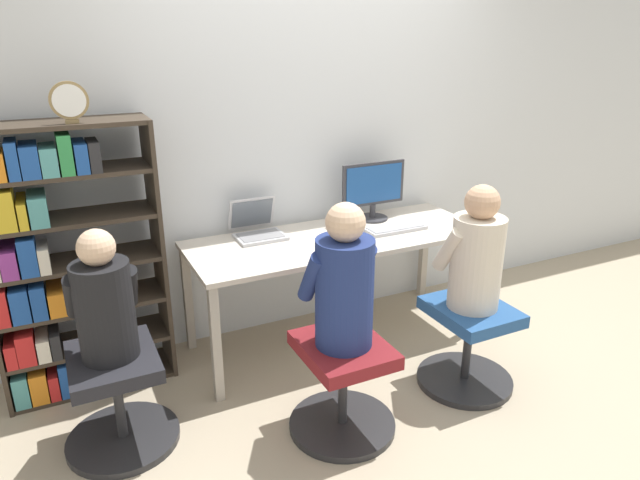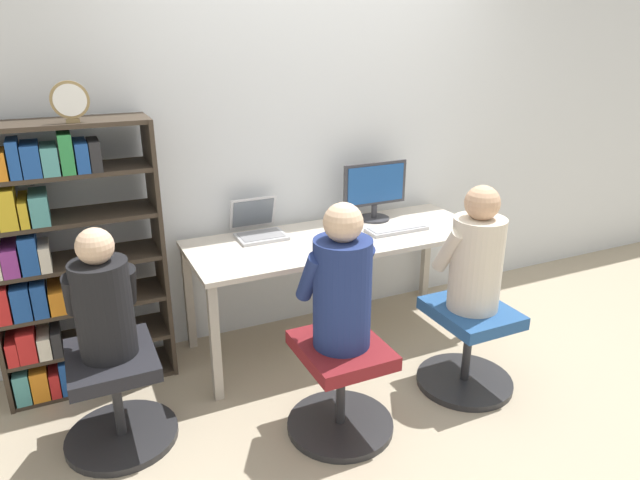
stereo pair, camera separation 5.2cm
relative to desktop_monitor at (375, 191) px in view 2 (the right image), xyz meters
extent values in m
plane|color=tan|center=(-0.37, -0.55, -0.93)|extent=(14.00, 14.00, 0.00)
cube|color=silver|center=(-0.37, 0.22, 0.37)|extent=(10.00, 0.05, 2.60)
cube|color=beige|center=(-0.37, -0.20, -0.22)|extent=(1.89, 0.70, 0.03)
cube|color=#ADA497|center=(-1.27, -0.51, -0.58)|extent=(0.05, 0.05, 0.69)
cube|color=#ADA497|center=(0.53, -0.51, -0.58)|extent=(0.05, 0.05, 0.69)
cube|color=#ADA497|center=(-1.27, 0.11, -0.58)|extent=(0.05, 0.05, 0.69)
cube|color=#ADA497|center=(0.53, 0.11, -0.58)|extent=(0.05, 0.05, 0.69)
cylinder|color=#333338|center=(0.00, 0.00, -0.20)|extent=(0.21, 0.21, 0.01)
cylinder|color=#333338|center=(0.00, 0.00, -0.14)|extent=(0.04, 0.04, 0.09)
cube|color=#333338|center=(0.00, 0.00, 0.05)|extent=(0.47, 0.02, 0.29)
cube|color=#19478C|center=(0.00, -0.01, 0.05)|extent=(0.42, 0.01, 0.25)
cube|color=#B7B7BC|center=(-0.82, -0.03, -0.19)|extent=(0.30, 0.22, 0.02)
cube|color=gray|center=(-0.82, -0.03, -0.18)|extent=(0.26, 0.17, 0.00)
cube|color=#B7B7BC|center=(-0.82, 0.12, -0.08)|extent=(0.30, 0.08, 0.21)
cube|color=slate|center=(-0.82, 0.11, -0.08)|extent=(0.26, 0.07, 0.18)
cube|color=#B2B2B7|center=(0.01, -0.26, -0.19)|extent=(0.40, 0.16, 0.02)
cube|color=#97979C|center=(0.01, -0.26, -0.18)|extent=(0.37, 0.12, 0.00)
ellipsoid|color=#99999E|center=(-0.27, -0.27, -0.18)|extent=(0.07, 0.10, 0.04)
cylinder|color=#262628|center=(0.06, -0.99, -0.91)|extent=(0.55, 0.55, 0.04)
cylinder|color=#262628|center=(0.06, -0.99, -0.70)|extent=(0.05, 0.05, 0.39)
cube|color=#234C84|center=(0.06, -0.99, -0.47)|extent=(0.40, 0.48, 0.07)
cylinder|color=#262628|center=(-0.77, -1.03, -0.91)|extent=(0.55, 0.55, 0.04)
cylinder|color=#262628|center=(-0.77, -1.03, -0.70)|extent=(0.05, 0.05, 0.39)
cube|color=maroon|center=(-0.77, -1.03, -0.47)|extent=(0.40, 0.48, 0.07)
cylinder|color=beige|center=(0.06, -0.99, -0.17)|extent=(0.28, 0.28, 0.52)
sphere|color=tan|center=(0.06, -0.99, 0.17)|extent=(0.19, 0.19, 0.19)
cylinder|color=beige|center=(-0.07, -0.91, -0.10)|extent=(0.08, 0.22, 0.28)
cylinder|color=beige|center=(0.19, -0.91, -0.10)|extent=(0.08, 0.22, 0.28)
cylinder|color=navy|center=(-0.77, -1.03, -0.16)|extent=(0.28, 0.28, 0.54)
sphere|color=beige|center=(-0.77, -1.03, 0.20)|extent=(0.19, 0.19, 0.19)
cylinder|color=navy|center=(-0.91, -0.95, -0.08)|extent=(0.08, 0.22, 0.30)
cylinder|color=navy|center=(-0.64, -0.95, -0.08)|extent=(0.08, 0.22, 0.30)
cube|color=#382D23|center=(-1.44, -0.02, -0.17)|extent=(0.02, 0.33, 1.51)
cube|color=#382D23|center=(-1.88, -0.02, -0.92)|extent=(0.85, 0.32, 0.02)
cube|color=#382D23|center=(-1.88, -0.02, -0.67)|extent=(0.85, 0.32, 0.02)
cube|color=#382D23|center=(-1.88, -0.02, -0.42)|extent=(0.85, 0.32, 0.02)
cube|color=#382D23|center=(-1.88, -0.02, -0.17)|extent=(0.85, 0.32, 0.02)
cube|color=#382D23|center=(-1.88, -0.02, 0.08)|extent=(0.85, 0.32, 0.02)
cube|color=#382D23|center=(-1.88, -0.02, 0.32)|extent=(0.85, 0.32, 0.02)
cube|color=#382D23|center=(-1.88, -0.02, 0.57)|extent=(0.85, 0.32, 0.02)
cube|color=teal|center=(-2.26, -0.04, -0.81)|extent=(0.08, 0.28, 0.18)
cube|color=orange|center=(-2.17, -0.09, -0.82)|extent=(0.09, 0.19, 0.18)
cube|color=red|center=(-2.10, -0.07, -0.83)|extent=(0.05, 0.22, 0.15)
cube|color=#1E4C9E|center=(-2.03, -0.04, -0.81)|extent=(0.07, 0.28, 0.20)
cube|color=red|center=(-2.27, -0.08, -0.59)|extent=(0.05, 0.19, 0.13)
cube|color=red|center=(-2.20, -0.08, -0.57)|extent=(0.09, 0.20, 0.17)
cube|color=silver|center=(-2.11, -0.08, -0.59)|extent=(0.06, 0.21, 0.13)
cube|color=#262628|center=(-2.05, -0.05, -0.58)|extent=(0.05, 0.27, 0.14)
cube|color=red|center=(-2.26, -0.07, -0.31)|extent=(0.06, 0.23, 0.19)
cube|color=#1E4C9E|center=(-2.18, -0.06, -0.32)|extent=(0.09, 0.24, 0.18)
cube|color=#1E4C9E|center=(-2.09, -0.08, -0.32)|extent=(0.07, 0.20, 0.18)
cube|color=orange|center=(-2.01, -0.06, -0.34)|extent=(0.09, 0.24, 0.13)
cube|color=red|center=(-1.92, -0.06, -0.35)|extent=(0.07, 0.23, 0.12)
cube|color=#8C338C|center=(-1.86, -0.07, -0.33)|extent=(0.05, 0.22, 0.15)
cube|color=orange|center=(-1.80, -0.07, -0.31)|extent=(0.06, 0.21, 0.19)
cube|color=#8C338C|center=(-2.19, -0.06, -0.09)|extent=(0.08, 0.24, 0.15)
cube|color=#1E4C9E|center=(-2.10, -0.06, -0.06)|extent=(0.08, 0.24, 0.20)
cube|color=silver|center=(-2.03, -0.08, -0.09)|extent=(0.05, 0.19, 0.14)
cube|color=gold|center=(-2.16, -0.07, 0.19)|extent=(0.08, 0.22, 0.20)
cube|color=gold|center=(-2.09, -0.04, 0.15)|extent=(0.04, 0.28, 0.13)
cube|color=teal|center=(-2.02, -0.06, 0.16)|extent=(0.09, 0.25, 0.15)
cube|color=#1E4C9E|center=(-2.09, -0.08, 0.43)|extent=(0.05, 0.20, 0.18)
cube|color=#1E4C9E|center=(-2.02, -0.07, 0.42)|extent=(0.08, 0.23, 0.16)
cube|color=teal|center=(-1.94, -0.07, 0.41)|extent=(0.08, 0.23, 0.14)
cube|color=#2D8C47|center=(-1.86, -0.04, 0.44)|extent=(0.06, 0.28, 0.20)
cube|color=#1E4C9E|center=(-1.79, -0.06, 0.41)|extent=(0.06, 0.24, 0.15)
cube|color=#262628|center=(-1.73, -0.08, 0.41)|extent=(0.05, 0.20, 0.15)
cube|color=olive|center=(-1.80, -0.13, 0.59)|extent=(0.06, 0.03, 0.02)
cylinder|color=olive|center=(-1.80, -0.13, 0.70)|extent=(0.18, 0.02, 0.18)
cylinder|color=white|center=(-1.80, -0.14, 0.70)|extent=(0.15, 0.00, 0.15)
cylinder|color=#262628|center=(-1.81, -0.64, -0.91)|extent=(0.55, 0.55, 0.04)
cylinder|color=#262628|center=(-1.81, -0.64, -0.70)|extent=(0.05, 0.05, 0.39)
cube|color=black|center=(-1.81, -0.64, -0.47)|extent=(0.40, 0.48, 0.07)
cylinder|color=black|center=(-1.81, -0.64, -0.20)|extent=(0.26, 0.26, 0.47)
sphere|color=beige|center=(-1.81, -0.64, 0.11)|extent=(0.17, 0.17, 0.17)
cylinder|color=black|center=(-1.93, -0.57, -0.13)|extent=(0.07, 0.20, 0.26)
cylinder|color=black|center=(-1.68, -0.57, -0.13)|extent=(0.07, 0.20, 0.26)
camera|label=1|loc=(-1.95, -3.17, 1.01)|focal=32.00mm
camera|label=2|loc=(-1.90, -3.19, 1.01)|focal=32.00mm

